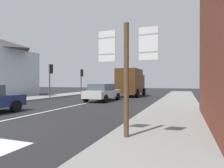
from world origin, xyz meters
TOP-DOWN VIEW (x-y plane):
  - ground_plane at (0.00, 10.00)m, footprint 80.00×80.00m
  - sidewalk_right at (6.52, 8.00)m, footprint 2.97×44.00m
  - sidewalk_left at (-6.52, 8.00)m, footprint 2.97×44.00m
  - lane_centre_stripe at (0.00, 6.00)m, footprint 0.16×12.00m
  - sedan_far at (0.46, 11.46)m, footprint 2.08×4.25m
  - delivery_truck at (1.35, 17.48)m, footprint 2.49×5.00m
  - route_sign_post at (5.61, 1.07)m, footprint 1.66×0.14m
  - traffic_light_near_left at (-5.34, 12.05)m, footprint 0.30×0.49m
  - traffic_light_far_left at (-5.34, 18.26)m, footprint 0.30×0.49m

SIDE VIEW (x-z plane):
  - ground_plane at x=0.00m, z-range 0.00..0.00m
  - lane_centre_stripe at x=0.00m, z-range 0.00..0.01m
  - sidewalk_right at x=6.52m, z-range 0.00..0.14m
  - sidewalk_left at x=-6.52m, z-range 0.00..0.14m
  - sedan_far at x=0.46m, z-range 0.03..1.50m
  - delivery_truck at x=1.35m, z-range 0.13..3.18m
  - route_sign_post at x=5.61m, z-range 0.31..3.51m
  - traffic_light_far_left at x=-5.34m, z-range 0.78..4.03m
  - traffic_light_near_left at x=-5.34m, z-range 0.81..4.17m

